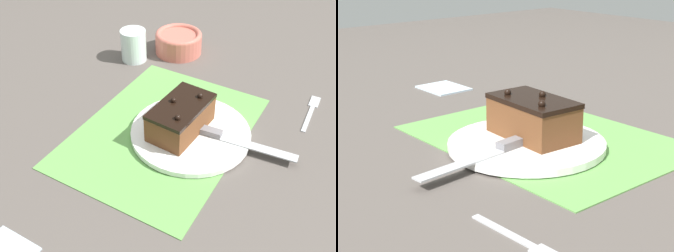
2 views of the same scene
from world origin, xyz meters
TOP-DOWN VIEW (x-y plane):
  - ground_plane at (0.00, 0.00)m, footprint 3.00×3.00m
  - placemat_woven at (0.00, 0.00)m, footprint 0.46×0.34m
  - cake_plate at (-0.02, 0.06)m, footprint 0.26×0.26m
  - chocolate_cake at (-0.01, 0.04)m, footprint 0.16×0.10m
  - serving_knife at (-0.03, 0.13)m, footprint 0.04×0.24m
  - folded_napkin at (0.41, -0.07)m, footprint 0.11×0.09m
  - dessert_fork at (-0.24, 0.27)m, footprint 0.15×0.02m

SIDE VIEW (x-z plane):
  - ground_plane at x=0.00m, z-range 0.00..0.00m
  - placemat_woven at x=0.00m, z-range 0.00..0.00m
  - dessert_fork at x=-0.24m, z-range 0.00..0.01m
  - folded_napkin at x=0.41m, z-range 0.00..0.01m
  - cake_plate at x=-0.02m, z-range 0.00..0.02m
  - serving_knife at x=-0.03m, z-range 0.01..0.03m
  - chocolate_cake at x=-0.01m, z-range 0.01..0.09m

